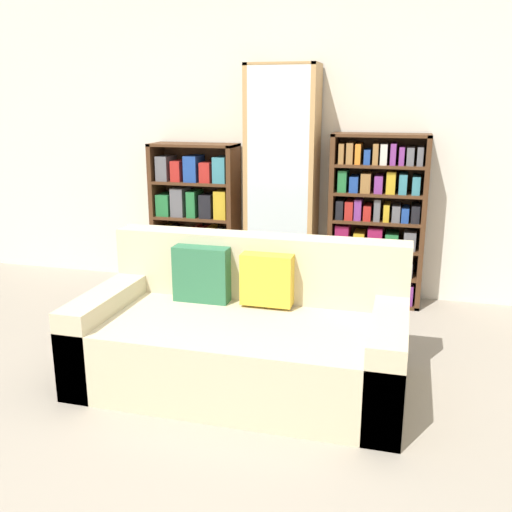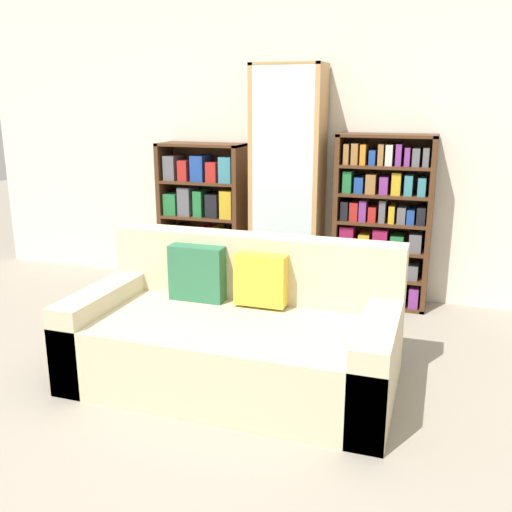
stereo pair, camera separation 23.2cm
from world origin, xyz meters
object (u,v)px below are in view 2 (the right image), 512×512
at_px(couch, 236,336).
at_px(bookshelf_right, 382,223).
at_px(display_cabinet, 288,185).
at_px(wine_bottle, 342,305).
at_px(bookshelf_left, 203,218).

height_order(couch, bookshelf_right, bookshelf_right).
distance_m(display_cabinet, wine_bottle, 1.16).
relative_size(bookshelf_right, wine_bottle, 3.81).
distance_m(couch, bookshelf_left, 1.95).
xyz_separation_m(couch, wine_bottle, (0.46, 1.11, -0.13)).
bearing_deg(bookshelf_left, wine_bottle, -21.88).
xyz_separation_m(bookshelf_left, wine_bottle, (1.40, -0.56, -0.49)).
bearing_deg(couch, bookshelf_left, 119.34).
xyz_separation_m(display_cabinet, wine_bottle, (0.59, -0.54, -0.83)).
bearing_deg(couch, bookshelf_right, 68.16).
bearing_deg(bookshelf_left, bookshelf_right, 0.02).
height_order(display_cabinet, bookshelf_right, display_cabinet).
relative_size(bookshelf_left, wine_bottle, 3.52).
bearing_deg(wine_bottle, bookshelf_right, 69.03).
height_order(couch, bookshelf_left, bookshelf_left).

